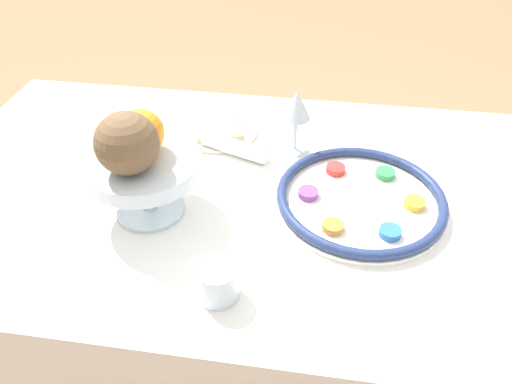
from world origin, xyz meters
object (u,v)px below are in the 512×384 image
Objects in this scene: wine_glass at (297,108)px; fruit_stand at (144,170)px; bread_plate at (218,130)px; seder_plate at (361,199)px; orange_fruit at (141,133)px; cup_near at (218,282)px; napkin_roll at (235,147)px; coconut at (127,143)px.

wine_glass reaches higher than fruit_stand.
wine_glass reaches higher than bread_plate.
seder_plate is at bearing 129.96° from wine_glass.
orange_fruit is at bearing -85.03° from fruit_stand.
orange_fruit is 0.33m from bread_plate.
bread_plate is (0.34, -0.22, -0.01)m from seder_plate.
bread_plate is at bearing -13.20° from wine_glass.
wine_glass is 1.77× the size of orange_fruit.
seder_plate is 1.78× the size of bread_plate.
fruit_stand reaches higher than cup_near.
orange_fruit is at bearing 8.17° from seder_plate.
wine_glass is 0.22m from bread_plate.
seder_plate is 1.56× the size of fruit_stand.
wine_glass is at bearing -163.38° from napkin_roll.
wine_glass is at bearing -138.14° from orange_fruit.
coconut is (0.00, 0.06, 0.01)m from orange_fruit.
cup_near is at bearing 102.01° from bread_plate.
coconut is 0.39m from bread_plate.
seder_plate is 0.25m from wine_glass.
bread_plate is 1.16× the size of napkin_roll.
orange_fruit is at bearing -94.28° from coconut.
seder_plate is 3.02× the size of coconut.
coconut is 0.59× the size of bread_plate.
coconut is at bearing 15.46° from seder_plate.
bread_plate is at bearing -55.76° from napkin_roll.
fruit_stand reaches higher than napkin_roll.
bread_plate is (-0.07, -0.30, -0.09)m from fruit_stand.
wine_glass is 0.79× the size of bread_plate.
coconut is 0.28m from cup_near.
bread_plate is at bearing -77.99° from cup_near.
cup_near is (0.08, 0.44, -0.07)m from wine_glass.
coconut reaches higher than napkin_roll.
orange_fruit is 0.28m from napkin_roll.
coconut is at bearing 85.72° from orange_fruit.
fruit_stand is 0.32m from bread_plate.
bread_plate is at bearing -103.65° from fruit_stand.
fruit_stand is (0.41, 0.08, 0.08)m from seder_plate.
seder_plate is at bearing -171.83° from orange_fruit.
bread_plate is at bearing -103.21° from coconut.
seder_plate is 0.31m from napkin_roll.
wine_glass is 0.46m from cup_near.
fruit_stand is at bearing -99.51° from coconut.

